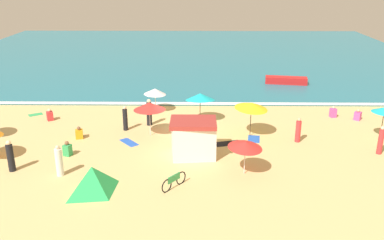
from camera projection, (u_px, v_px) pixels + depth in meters
name	position (u px, v px, depth m)	size (l,w,h in m)	color
ground_plane	(176.00, 132.00, 28.80)	(60.00, 60.00, 0.00)	#D8B775
ocean_water	(186.00, 54.00, 55.11)	(60.00, 44.00, 0.10)	teal
wave_breaker_foam	(180.00, 103.00, 34.69)	(57.00, 0.70, 0.01)	white
lifeguard_cabana	(193.00, 138.00, 24.82)	(2.71, 2.22, 2.26)	white
beach_umbrella_0	(155.00, 91.00, 32.47)	(1.97, 1.96, 1.92)	silver
beach_umbrella_2	(200.00, 97.00, 30.30)	(2.30, 2.33, 2.26)	#4C3823
beach_umbrella_3	(149.00, 106.00, 27.60)	(2.60, 2.60, 2.34)	silver
beach_umbrella_5	(384.00, 110.00, 27.01)	(1.61, 1.59, 2.27)	#4C3823
beach_umbrella_6	(245.00, 145.00, 22.42)	(2.67, 2.67, 2.00)	silver
beach_umbrella_7	(251.00, 106.00, 27.50)	(3.06, 3.05, 2.44)	#4C3823
beach_tent	(92.00, 179.00, 20.85)	(2.90, 2.92, 1.41)	green
parked_bicycle	(174.00, 181.00, 21.37)	(1.19, 1.45, 0.76)	black
beachgoer_1	(59.00, 162.00, 22.52)	(0.54, 0.54, 1.78)	white
beachgoer_2	(149.00, 113.00, 29.87)	(0.53, 0.53, 1.95)	black
beachgoer_3	(298.00, 131.00, 26.99)	(0.46, 0.46, 1.64)	red
beachgoer_4	(381.00, 141.00, 25.18)	(0.40, 0.40, 1.78)	red
beachgoer_5	(358.00, 115.00, 31.05)	(0.62, 0.62, 0.87)	#D84CA5
beachgoer_6	(50.00, 115.00, 30.98)	(0.58, 0.58, 0.92)	red
beachgoer_7	(125.00, 119.00, 28.95)	(0.38, 0.38, 1.76)	black
beachgoer_8	(333.00, 112.00, 31.68)	(0.48, 0.48, 0.87)	#D84CA5
beachgoer_9	(79.00, 133.00, 27.69)	(0.57, 0.57, 0.83)	orange
beachgoer_10	(10.00, 157.00, 23.02)	(0.47, 0.47, 1.83)	black
beachgoer_11	(67.00, 149.00, 25.10)	(0.53, 0.53, 0.93)	green
beach_towel_0	(254.00, 139.00, 27.66)	(0.96, 1.39, 0.01)	blue
beach_towel_1	(36.00, 115.00, 32.31)	(1.21, 1.08, 0.01)	green
beach_towel_2	(228.00, 143.00, 26.95)	(1.82, 1.19, 0.01)	black
beach_towel_3	(129.00, 142.00, 27.12)	(1.46, 1.59, 0.01)	blue
small_boat_0	(286.00, 80.00, 40.63)	(4.10, 1.70, 0.66)	red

